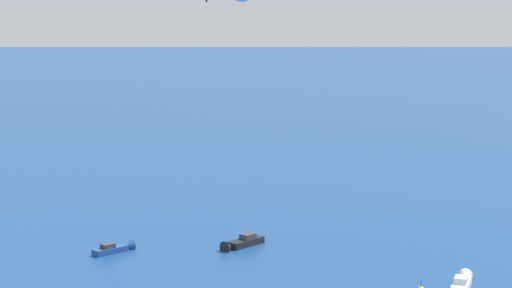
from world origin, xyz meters
TOP-DOWN VIEW (x-y plane):
  - motorboat_far_port at (-13.68, 30.23)m, footprint 5.78×9.54m
  - motorboat_inshore at (26.95, 18.68)m, footprint 2.49×9.29m
  - motorboat_trailing at (-33.19, 19.54)m, footprint 5.40×8.09m

SIDE VIEW (x-z plane):
  - motorboat_trailing at x=-33.19m, z-range -0.54..1.79m
  - motorboat_inshore at x=26.95m, z-range -0.62..2.07m
  - motorboat_far_port at x=-13.68m, z-range -0.62..2.08m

